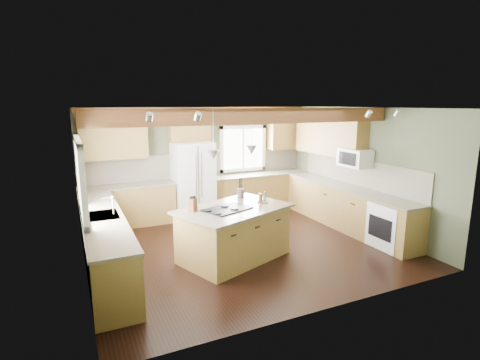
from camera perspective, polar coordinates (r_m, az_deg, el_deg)
name	(u,v)px	position (r m, az deg, el deg)	size (l,w,h in m)	color
floor	(243,246)	(7.29, 0.53, -9.97)	(5.60, 5.60, 0.00)	black
ceiling	(244,108)	(6.78, 0.57, 10.92)	(5.60, 5.60, 0.00)	silver
wall_back	(200,161)	(9.20, -6.16, 2.91)	(5.60, 5.60, 0.00)	#4A5038
wall_left	(80,195)	(6.27, -23.23, -2.07)	(5.00, 5.00, 0.00)	#4A5038
wall_right	(361,168)	(8.49, 17.89, 1.68)	(5.00, 5.00, 0.00)	#4A5038
ceiling_beam	(255,116)	(6.38, 2.32, 9.70)	(5.55, 0.26, 0.26)	#5A2E19
soffit_trim	(200,109)	(9.00, -6.13, 10.65)	(5.55, 0.20, 0.10)	#5A2E19
backsplash_back	(200,165)	(9.20, -6.12, 2.35)	(5.58, 0.03, 0.58)	brown
backsplash_right	(358,172)	(8.53, 17.55, 1.13)	(0.03, 3.70, 0.58)	brown
base_cab_back_left	(128,206)	(8.69, -16.65, -3.83)	(2.02, 0.60, 0.88)	brown
counter_back_left	(127,186)	(8.58, -16.83, -0.87)	(2.06, 0.64, 0.04)	brown
base_cab_back_right	(259,192)	(9.68, 2.91, -1.79)	(2.62, 0.60, 0.88)	brown
counter_back_right	(259,174)	(9.58, 2.94, 0.88)	(2.66, 0.64, 0.04)	brown
base_cab_left	(104,243)	(6.58, -20.01, -9.05)	(0.60, 3.70, 0.88)	brown
counter_left	(102,216)	(6.43, -20.29, -5.20)	(0.64, 3.74, 0.04)	brown
base_cab_right	(346,208)	(8.51, 15.81, -4.11)	(0.60, 3.70, 0.88)	brown
counter_right	(347,187)	(8.40, 15.98, -1.09)	(0.64, 3.74, 0.04)	brown
upper_cab_back_left	(114,138)	(8.53, -18.70, 6.09)	(1.40, 0.35, 0.90)	brown
upper_cab_over_fridge	(189,127)	(8.86, -7.77, 8.07)	(0.96, 0.35, 0.70)	brown
upper_cab_right	(329,135)	(8.97, 13.42, 6.63)	(0.35, 2.20, 0.90)	brown
upper_cab_back_corner	(285,132)	(9.95, 6.82, 7.32)	(0.90, 0.35, 0.90)	brown
window_left	(80,178)	(6.27, -23.25, 0.27)	(0.04, 1.60, 1.05)	white
window_back	(243,148)	(9.58, 0.39, 4.83)	(1.10, 0.04, 1.00)	white
sink	(102,216)	(6.43, -20.29, -5.16)	(0.50, 0.65, 0.03)	#262628
faucet	(113,206)	(6.41, -18.78, -3.77)	(0.02, 0.02, 0.28)	#B2B2B7
dishwasher	(114,277)	(5.38, -18.58, -13.77)	(0.60, 0.60, 0.84)	white
oven	(392,226)	(7.62, 22.14, -6.47)	(0.60, 0.72, 0.84)	white
microwave	(355,158)	(8.26, 17.11, 3.23)	(0.40, 0.70, 0.38)	white
pendant_left	(214,155)	(5.96, -4.05, 3.85)	(0.18, 0.18, 0.16)	#B2B2B7
pendant_right	(252,150)	(6.57, 1.79, 4.60)	(0.18, 0.18, 0.16)	#B2B2B7
refrigerator	(193,181)	(8.83, -7.15, -0.12)	(0.90, 0.74, 1.80)	white
island	(234,234)	(6.60, -0.95, -8.26)	(1.78, 1.09, 0.88)	brown
island_top	(234,209)	(6.45, -0.96, -4.41)	(1.89, 1.20, 0.04)	brown
cooktop	(227,209)	(6.35, -1.92, -4.41)	(0.77, 0.51, 0.02)	black
knife_block	(193,205)	(6.25, -7.19, -3.82)	(0.13, 0.10, 0.22)	brown
utensil_crock	(241,193)	(7.09, 0.09, -2.03)	(0.13, 0.13, 0.18)	#3F3933
bottle_tray	(263,197)	(6.78, 3.46, -2.63)	(0.21, 0.21, 0.19)	brown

